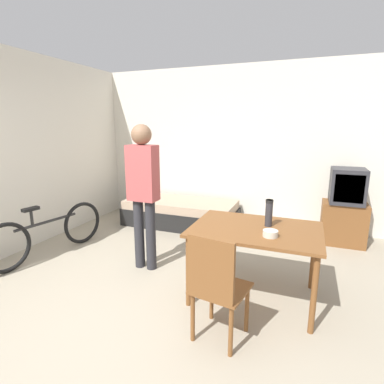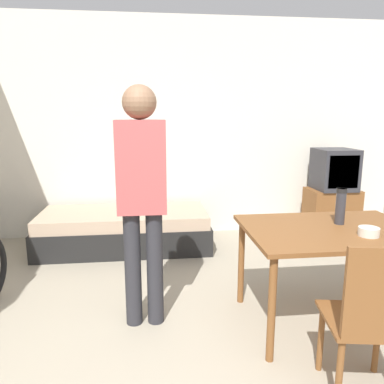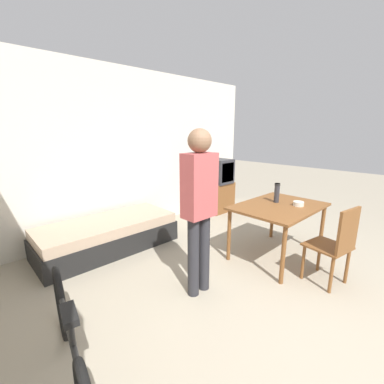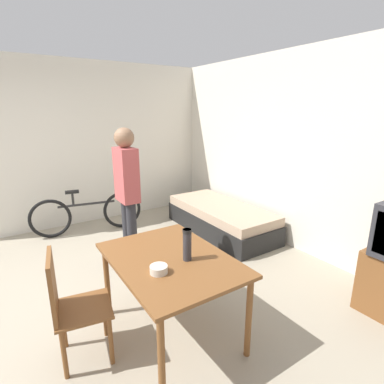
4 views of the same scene
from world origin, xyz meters
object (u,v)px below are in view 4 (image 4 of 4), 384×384
object	(u,v)px
bicycle	(87,213)
person_standing	(127,188)
thermos_flask	(187,243)
daybed	(221,218)
wooden_chair	(69,303)
dining_table	(170,266)
mate_bowl	(159,269)

from	to	relation	value
bicycle	person_standing	distance (m)	1.54
bicycle	person_standing	xyz separation A→B (m)	(1.37, 0.18, 0.69)
thermos_flask	daybed	bearing A→B (deg)	134.70
wooden_chair	thermos_flask	size ratio (longest dim) A/B	3.43
dining_table	mate_bowl	distance (m)	0.27
daybed	bicycle	xyz separation A→B (m)	(-1.13, -1.82, 0.10)
thermos_flask	person_standing	bearing A→B (deg)	177.53
wooden_chair	dining_table	bearing A→B (deg)	78.20
daybed	dining_table	xyz separation A→B (m)	(1.58, -1.81, 0.44)
daybed	mate_bowl	bearing A→B (deg)	-48.84
bicycle	thermos_flask	bearing A→B (deg)	2.32
dining_table	bicycle	bearing A→B (deg)	-179.72
daybed	wooden_chair	distance (m)	2.97
dining_table	daybed	bearing A→B (deg)	131.23
wooden_chair	bicycle	distance (m)	2.67
mate_bowl	dining_table	bearing A→B (deg)	130.48
person_standing	mate_bowl	size ratio (longest dim) A/B	12.77
dining_table	bicycle	world-z (taller)	dining_table
wooden_chair	mate_bowl	bearing A→B (deg)	61.56
bicycle	wooden_chair	bearing A→B (deg)	-16.91
mate_bowl	wooden_chair	bearing A→B (deg)	-118.44
dining_table	person_standing	size ratio (longest dim) A/B	0.71
person_standing	daybed	bearing A→B (deg)	98.35
bicycle	person_standing	bearing A→B (deg)	7.35
wooden_chair	daybed	bearing A→B (deg)	118.68
wooden_chair	mate_bowl	world-z (taller)	wooden_chair
daybed	wooden_chair	bearing A→B (deg)	-61.32
daybed	bicycle	bearing A→B (deg)	-121.74
daybed	bicycle	size ratio (longest dim) A/B	1.15
thermos_flask	mate_bowl	world-z (taller)	thermos_flask
bicycle	person_standing	world-z (taller)	person_standing
daybed	bicycle	distance (m)	2.14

